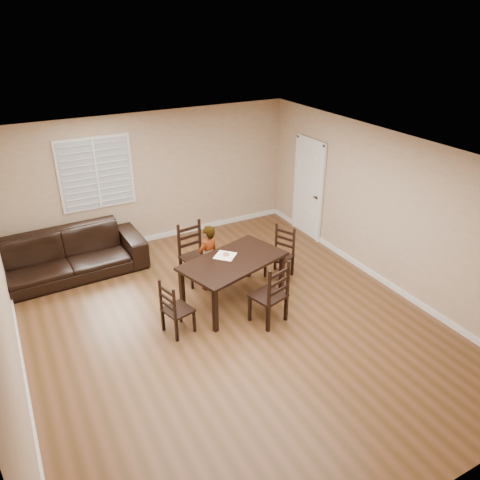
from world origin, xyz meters
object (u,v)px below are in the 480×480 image
at_px(chair_far, 275,298).
at_px(chair_right, 283,253).
at_px(chair_left, 172,312).
at_px(dining_table, 233,264).
at_px(chair_near, 192,253).
at_px(donut, 226,254).
at_px(sofa, 66,256).
at_px(child, 208,257).

xyz_separation_m(chair_far, chair_right, (0.96, 1.26, -0.06)).
bearing_deg(chair_left, dining_table, -88.16).
xyz_separation_m(chair_near, chair_right, (1.51, -0.66, -0.06)).
distance_m(chair_near, donut, 0.95).
distance_m(chair_right, sofa, 3.96).
relative_size(dining_table, chair_near, 1.75).
distance_m(dining_table, donut, 0.22).
relative_size(chair_right, sofa, 0.34).
bearing_deg(chair_near, sofa, 142.99).
relative_size(chair_right, child, 0.79).
relative_size(chair_far, sofa, 0.38).
bearing_deg(donut, chair_left, -154.95).
bearing_deg(sofa, donut, -43.51).
height_order(dining_table, sofa, sofa).
distance_m(chair_left, chair_right, 2.56).
xyz_separation_m(child, sofa, (-2.13, 1.61, -0.19)).
relative_size(chair_left, donut, 8.27).
distance_m(donut, sofa, 3.06).
bearing_deg(sofa, chair_left, -69.12).
distance_m(chair_right, donut, 1.33).
relative_size(dining_table, chair_right, 2.01).
xyz_separation_m(dining_table, sofa, (-2.30, 2.20, -0.30)).
bearing_deg(sofa, chair_far, -52.05).
distance_m(dining_table, chair_right, 1.31).
distance_m(chair_right, child, 1.42).
xyz_separation_m(dining_table, child, (-0.18, 0.59, -0.11)).
height_order(chair_near, sofa, chair_near).
xyz_separation_m(dining_table, chair_right, (1.22, 0.39, -0.28)).
relative_size(chair_far, chair_left, 1.19).
relative_size(donut, sofa, 0.04).
bearing_deg(sofa, chair_near, -31.84).
xyz_separation_m(chair_right, donut, (-1.26, -0.20, 0.39)).
distance_m(chair_far, child, 1.52).
xyz_separation_m(dining_table, chair_far, (0.26, -0.87, -0.22)).
height_order(dining_table, chair_near, chair_near).
height_order(chair_far, donut, chair_far).
height_order(dining_table, chair_left, chair_left).
bearing_deg(chair_near, child, -82.98).
bearing_deg(chair_left, chair_right, -87.66).
bearing_deg(child, chair_right, 152.52).
bearing_deg(chair_far, chair_near, -90.05).
distance_m(chair_near, chair_left, 1.69).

